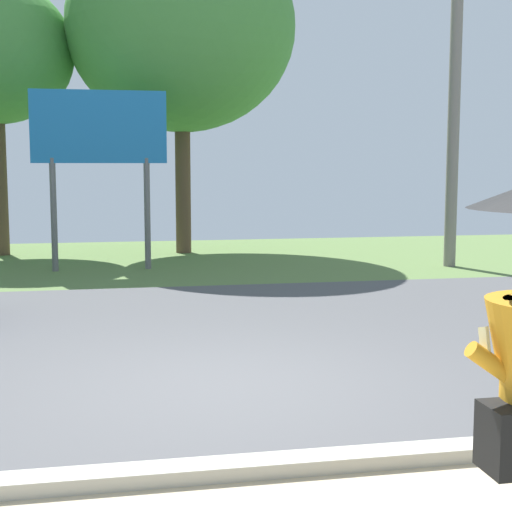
# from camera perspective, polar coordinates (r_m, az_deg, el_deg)

# --- Properties ---
(ground_plane) EXTENTS (40.00, 22.00, 0.20)m
(ground_plane) POSITION_cam_1_polar(r_m,az_deg,el_deg) (9.96, -4.52, -5.32)
(ground_plane) COLOR #4C4C4F
(utility_pole) EXTENTS (1.80, 0.24, 7.73)m
(utility_pole) POSITION_cam_1_polar(r_m,az_deg,el_deg) (16.01, 14.81, 13.76)
(utility_pole) COLOR gray
(utility_pole) RESTS_ON ground_plane
(roadside_billboard) EXTENTS (2.60, 0.12, 3.50)m
(roadside_billboard) POSITION_cam_1_polar(r_m,az_deg,el_deg) (15.12, -11.75, 8.58)
(roadside_billboard) COLOR slate
(roadside_billboard) RESTS_ON ground_plane
(tree_center_back) EXTENTS (5.25, 5.25, 7.60)m
(tree_center_back) POSITION_cam_1_polar(r_m,az_deg,el_deg) (18.19, -5.66, 16.77)
(tree_center_back) COLOR brown
(tree_center_back) RESTS_ON ground_plane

